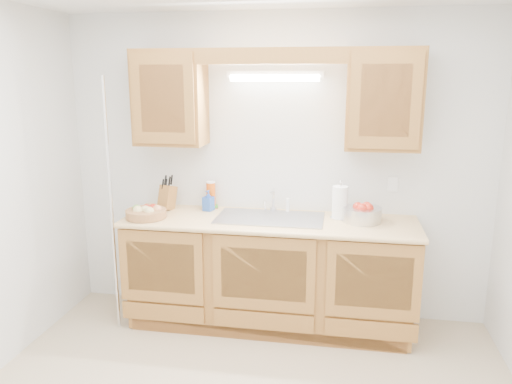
% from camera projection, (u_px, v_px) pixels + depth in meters
% --- Properties ---
extents(room, '(3.52, 3.50, 2.50)m').
position_uv_depth(room, '(238.00, 217.00, 2.70)').
color(room, tan).
rests_on(room, ground).
extents(base_cabinets, '(2.20, 0.60, 0.86)m').
position_uv_depth(base_cabinets, '(269.00, 273.00, 4.03)').
color(base_cabinets, '#93602B').
rests_on(base_cabinets, ground).
extents(countertop, '(2.30, 0.63, 0.04)m').
position_uv_depth(countertop, '(269.00, 222.00, 3.92)').
color(countertop, '#E1BE76').
rests_on(countertop, base_cabinets).
extents(upper_cabinet_left, '(0.55, 0.33, 0.75)m').
position_uv_depth(upper_cabinet_left, '(170.00, 98.00, 3.99)').
color(upper_cabinet_left, '#93602B').
rests_on(upper_cabinet_left, room).
extents(upper_cabinet_right, '(0.55, 0.33, 0.75)m').
position_uv_depth(upper_cabinet_right, '(383.00, 100.00, 3.71)').
color(upper_cabinet_right, '#93602B').
rests_on(upper_cabinet_right, room).
extents(valance, '(2.20, 0.05, 0.12)m').
position_uv_depth(valance, '(271.00, 56.00, 3.64)').
color(valance, '#93602B').
rests_on(valance, room).
extents(fluorescent_fixture, '(0.76, 0.08, 0.08)m').
position_uv_depth(fluorescent_fixture, '(275.00, 76.00, 3.89)').
color(fluorescent_fixture, white).
rests_on(fluorescent_fixture, room).
extents(sink, '(0.84, 0.46, 0.36)m').
position_uv_depth(sink, '(270.00, 227.00, 3.95)').
color(sink, '#9E9EA3').
rests_on(sink, countertop).
extents(wire_shelf_pole, '(0.03, 0.03, 2.00)m').
position_uv_depth(wire_shelf_pole, '(111.00, 208.00, 3.85)').
color(wire_shelf_pole, silver).
rests_on(wire_shelf_pole, ground).
extents(outlet_plate, '(0.08, 0.01, 0.12)m').
position_uv_depth(outlet_plate, '(393.00, 184.00, 3.99)').
color(outlet_plate, white).
rests_on(outlet_plate, room).
extents(fruit_basket, '(0.34, 0.34, 0.10)m').
position_uv_depth(fruit_basket, '(146.00, 212.00, 3.94)').
color(fruit_basket, '#B37848').
rests_on(fruit_basket, countertop).
extents(knife_block, '(0.15, 0.19, 0.30)m').
position_uv_depth(knife_block, '(167.00, 197.00, 4.19)').
color(knife_block, '#93602B').
rests_on(knife_block, countertop).
extents(orange_canister, '(0.10, 0.10, 0.23)m').
position_uv_depth(orange_canister, '(211.00, 195.00, 4.22)').
color(orange_canister, '#E0540C').
rests_on(orange_canister, countertop).
extents(soap_bottle, '(0.10, 0.10, 0.17)m').
position_uv_depth(soap_bottle, '(208.00, 200.00, 4.15)').
color(soap_bottle, '#224DAD').
rests_on(soap_bottle, countertop).
extents(sponge, '(0.13, 0.10, 0.02)m').
position_uv_depth(sponge, '(211.00, 207.00, 4.25)').
color(sponge, '#CC333F').
rests_on(sponge, countertop).
extents(paper_towel, '(0.16, 0.16, 0.31)m').
position_uv_depth(paper_towel, '(340.00, 203.00, 3.90)').
color(paper_towel, silver).
rests_on(paper_towel, countertop).
extents(apple_bowl, '(0.35, 0.35, 0.15)m').
position_uv_depth(apple_bowl, '(362.00, 213.00, 3.83)').
color(apple_bowl, silver).
rests_on(apple_bowl, countertop).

